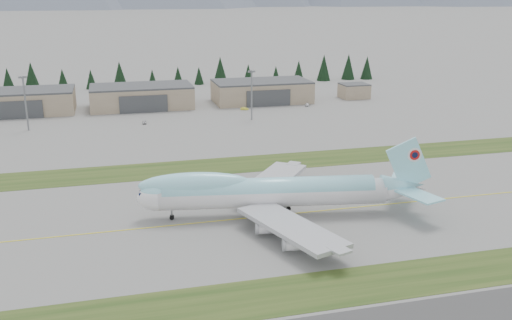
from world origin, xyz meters
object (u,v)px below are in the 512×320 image
object	(u,v)px
hangar_left	(20,102)
service_vehicle_c	(307,106)
boeing_747_freighter	(270,192)
hangar_right	(262,91)
hangar_center	(142,96)
service_vehicle_b	(245,110)
service_vehicle_a	(144,124)

from	to	relation	value
hangar_left	service_vehicle_c	world-z (taller)	hangar_left
boeing_747_freighter	hangar_right	xyz separation A→B (m)	(38.13, 149.85, -1.05)
boeing_747_freighter	hangar_center	xyz separation A→B (m)	(-21.87, 149.85, -1.05)
boeing_747_freighter	service_vehicle_c	xyz separation A→B (m)	(56.82, 132.84, -6.44)
boeing_747_freighter	hangar_center	size ratio (longest dim) A/B	1.55
boeing_747_freighter	hangar_right	bearing A→B (deg)	85.00
service_vehicle_b	boeing_747_freighter	bearing A→B (deg)	-165.18
boeing_747_freighter	hangar_right	world-z (taller)	boeing_747_freighter
hangar_left	hangar_right	xyz separation A→B (m)	(115.00, 0.00, 0.00)
service_vehicle_b	hangar_left	bearing A→B (deg)	105.12
service_vehicle_c	hangar_left	bearing A→B (deg)	-162.99
hangar_left	hangar_right	bearing A→B (deg)	0.00
hangar_left	service_vehicle_a	xyz separation A→B (m)	(53.58, -36.55, -5.39)
hangar_left	service_vehicle_b	world-z (taller)	hangar_left
hangar_center	service_vehicle_c	distance (m)	80.68
hangar_right	service_vehicle_b	world-z (taller)	hangar_right
hangar_center	hangar_right	world-z (taller)	same
hangar_left	service_vehicle_b	bearing A→B (deg)	-10.39
hangar_center	service_vehicle_a	bearing A→B (deg)	-92.23
hangar_center	boeing_747_freighter	bearing A→B (deg)	-81.70
boeing_747_freighter	service_vehicle_b	bearing A→B (deg)	88.59
boeing_747_freighter	service_vehicle_c	distance (m)	144.63
service_vehicle_c	boeing_747_freighter	bearing A→B (deg)	-88.90
boeing_747_freighter	service_vehicle_a	world-z (taller)	boeing_747_freighter
boeing_747_freighter	hangar_left	world-z (taller)	boeing_747_freighter
service_vehicle_a	boeing_747_freighter	bearing A→B (deg)	-75.49
hangar_left	service_vehicle_c	xyz separation A→B (m)	(133.69, -17.00, -5.39)
hangar_left	hangar_right	distance (m)	115.00
boeing_747_freighter	service_vehicle_b	size ratio (longest dim) A/B	19.31
service_vehicle_a	service_vehicle_c	world-z (taller)	service_vehicle_a
boeing_747_freighter	service_vehicle_b	xyz separation A→B (m)	(24.75, 131.22, -6.44)
hangar_right	service_vehicle_a	size ratio (longest dim) A/B	11.90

